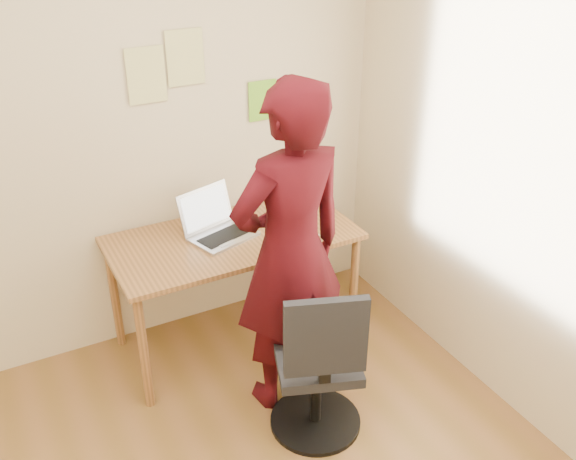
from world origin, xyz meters
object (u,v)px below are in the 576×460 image
laptop (217,226)px  desk (233,249)px  office_chair (319,373)px  phone (292,240)px  person (290,253)px

laptop → desk: bearing=-53.7°
office_chair → phone: bearing=92.2°
phone → person: 0.43m
phone → person: person is taller
desk → office_chair: size_ratio=1.53×
desk → laptop: (-0.07, 0.05, 0.14)m
laptop → person: person is taller
desk → phone: 0.36m
laptop → office_chair: size_ratio=0.47×
laptop → office_chair: bearing=-99.6°
phone → laptop: bearing=135.8°
desk → office_chair: 0.94m
office_chair → person: 0.61m
phone → desk: bearing=135.6°
desk → person: (0.08, -0.56, 0.24)m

